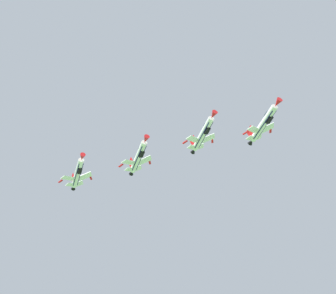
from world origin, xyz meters
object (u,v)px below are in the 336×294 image
(fighter_jet_right_wing, at_px, (139,156))
(fighter_jet_left_wing, at_px, (203,133))
(fighter_jet_lead, at_px, (264,123))
(fighter_jet_left_outer, at_px, (78,173))

(fighter_jet_right_wing, bearing_deg, fighter_jet_left_wing, 141.21)
(fighter_jet_left_wing, bearing_deg, fighter_jet_right_wing, -38.79)
(fighter_jet_lead, distance_m, fighter_jet_left_wing, 16.83)
(fighter_jet_left_outer, bearing_deg, fighter_jet_right_wing, 138.76)
(fighter_jet_left_wing, distance_m, fighter_jet_right_wing, 19.48)
(fighter_jet_right_wing, bearing_deg, fighter_jet_left_outer, -41.24)
(fighter_jet_left_wing, relative_size, fighter_jet_left_outer, 1.00)
(fighter_jet_left_wing, distance_m, fighter_jet_left_outer, 39.41)
(fighter_jet_lead, xyz_separation_m, fighter_jet_left_outer, (-36.19, 42.62, 1.03))
(fighter_jet_lead, bearing_deg, fighter_jet_right_wing, -40.05)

